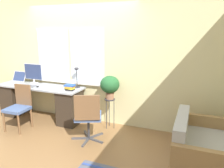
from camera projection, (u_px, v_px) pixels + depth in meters
name	position (u px, v px, depth m)	size (l,w,h in m)	color
ground_plane	(67.00, 129.00, 4.46)	(14.00, 14.00, 0.00)	olive
wall_back_with_window	(81.00, 60.00, 4.74)	(9.00, 0.12, 2.70)	beige
desk	(41.00, 101.00, 4.94)	(2.03, 0.59, 0.77)	#9EA3A8
laptop	(16.00, 80.00, 5.13)	(0.36, 0.36, 0.25)	#B7B7BC
monitor	(33.00, 73.00, 5.03)	(0.49, 0.21, 0.46)	silver
keyboard	(27.00, 86.00, 4.83)	(0.43, 0.14, 0.02)	slate
mouse	(38.00, 87.00, 4.73)	(0.04, 0.07, 0.03)	black
desk_lamp	(77.00, 74.00, 4.64)	(0.13, 0.13, 0.44)	#2D2D33
book_stack	(70.00, 87.00, 4.48)	(0.22, 0.19, 0.12)	black
desk_chair_wooden	(19.00, 106.00, 4.41)	(0.44, 0.45, 0.90)	brown
office_chair_swivel	(88.00, 116.00, 3.88)	(0.62, 0.62, 0.92)	#47474C
couch_loveseat	(201.00, 151.00, 3.16)	(0.84, 1.24, 0.77)	beige
plant_stand	(110.00, 103.00, 4.42)	(0.21, 0.21, 0.63)	#333338
potted_plant	(110.00, 85.00, 4.33)	(0.39, 0.39, 0.47)	#9E6B4C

